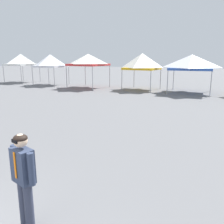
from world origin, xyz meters
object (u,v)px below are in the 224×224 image
(canopy_tent_behind_center, at_px, (21,60))
(canopy_tent_center, at_px, (50,61))
(person_foreground, at_px, (24,176))
(canopy_tent_far_right, at_px, (142,62))
(canopy_tent_right_of_center, at_px, (192,62))
(canopy_tent_left_of_center, at_px, (88,60))

(canopy_tent_behind_center, relative_size, canopy_tent_center, 1.02)
(person_foreground, bearing_deg, canopy_tent_far_right, 103.48)
(canopy_tent_center, bearing_deg, canopy_tent_far_right, 3.35)
(canopy_tent_center, bearing_deg, canopy_tent_right_of_center, 1.98)
(canopy_tent_center, relative_size, canopy_tent_left_of_center, 0.96)
(canopy_tent_center, height_order, canopy_tent_left_of_center, canopy_tent_left_of_center)
(person_foreground, bearing_deg, canopy_tent_behind_center, 136.52)
(canopy_tent_center, height_order, person_foreground, canopy_tent_center)
(canopy_tent_far_right, distance_m, person_foreground, 19.48)
(canopy_tent_center, xyz_separation_m, canopy_tent_left_of_center, (5.08, -0.34, 0.13))
(canopy_tent_behind_center, relative_size, canopy_tent_right_of_center, 0.92)
(canopy_tent_left_of_center, xyz_separation_m, person_foreground, (9.80, -17.93, -1.73))
(canopy_tent_right_of_center, bearing_deg, canopy_tent_far_right, 178.78)
(canopy_tent_behind_center, distance_m, canopy_tent_center, 5.10)
(canopy_tent_far_right, height_order, person_foreground, canopy_tent_far_right)
(canopy_tent_behind_center, height_order, canopy_tent_far_right, canopy_tent_behind_center)
(canopy_tent_behind_center, distance_m, person_foreground, 27.52)
(canopy_tent_behind_center, bearing_deg, canopy_tent_far_right, -0.10)
(canopy_tent_center, xyz_separation_m, canopy_tent_far_right, (10.35, 0.61, -0.01))
(canopy_tent_far_right, bearing_deg, canopy_tent_center, -176.65)
(canopy_tent_left_of_center, xyz_separation_m, canopy_tent_right_of_center, (9.71, 0.85, -0.17))
(canopy_tent_left_of_center, distance_m, person_foreground, 20.50)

